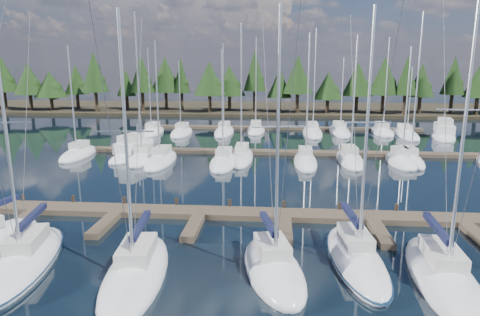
# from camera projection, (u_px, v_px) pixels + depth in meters

# --- Properties ---
(ground) EXTENTS (260.00, 260.00, 0.00)m
(ground) POSITION_uv_depth(u_px,v_px,m) (282.00, 175.00, 42.05)
(ground) COLOR black
(ground) RESTS_ON ground
(far_shore) EXTENTS (220.00, 30.00, 0.60)m
(far_shore) POSITION_uv_depth(u_px,v_px,m) (279.00, 109.00, 100.36)
(far_shore) COLOR #2C2518
(far_shore) RESTS_ON ground
(main_dock) EXTENTS (44.00, 6.13, 0.90)m
(main_dock) POSITION_uv_depth(u_px,v_px,m) (284.00, 218.00, 29.70)
(main_dock) COLOR brown
(main_dock) RESTS_ON ground
(back_docks) EXTENTS (50.00, 21.80, 0.40)m
(back_docks) POSITION_uv_depth(u_px,v_px,m) (280.00, 139.00, 61.06)
(back_docks) COLOR brown
(back_docks) RESTS_ON ground
(front_sailboat_1) EXTENTS (4.69, 10.11, 14.31)m
(front_sailboat_1) POSITION_uv_depth(u_px,v_px,m) (26.00, 261.00, 23.09)
(front_sailboat_1) COLOR white
(front_sailboat_1) RESTS_ON ground
(front_sailboat_2) EXTENTS (3.87, 9.58, 13.89)m
(front_sailboat_2) POSITION_uv_depth(u_px,v_px,m) (136.00, 273.00, 21.78)
(front_sailboat_2) COLOR white
(front_sailboat_2) RESTS_ON ground
(front_sailboat_3) EXTENTS (4.52, 8.11, 14.13)m
(front_sailboat_3) POSITION_uv_depth(u_px,v_px,m) (273.00, 268.00, 22.24)
(front_sailboat_3) COLOR white
(front_sailboat_3) RESTS_ON ground
(front_sailboat_4) EXTENTS (3.41, 9.46, 14.23)m
(front_sailboat_4) POSITION_uv_depth(u_px,v_px,m) (356.00, 258.00, 23.39)
(front_sailboat_4) COLOR white
(front_sailboat_4) RESTS_ON ground
(front_sailboat_5) EXTENTS (3.43, 10.06, 15.78)m
(front_sailboat_5) POSITION_uv_depth(u_px,v_px,m) (443.00, 277.00, 21.34)
(front_sailboat_5) COLOR white
(front_sailboat_5) RESTS_ON ground
(back_sailboat_rows) EXTENTS (49.17, 32.83, 16.79)m
(back_sailboat_rows) POSITION_uv_depth(u_px,v_px,m) (282.00, 144.00, 56.89)
(back_sailboat_rows) COLOR white
(back_sailboat_rows) RESTS_ON ground
(motor_yacht_left) EXTENTS (5.21, 9.49, 4.51)m
(motor_yacht_left) POSITION_uv_depth(u_px,v_px,m) (134.00, 153.00, 49.93)
(motor_yacht_left) COLOR white
(motor_yacht_left) RESTS_ON ground
(motor_yacht_right) EXTENTS (5.36, 10.01, 4.77)m
(motor_yacht_right) POSITION_uv_depth(u_px,v_px,m) (444.00, 134.00, 63.05)
(motor_yacht_right) COLOR white
(motor_yacht_right) RESTS_ON ground
(tree_line) EXTENTS (184.96, 12.30, 13.38)m
(tree_line) POSITION_uv_depth(u_px,v_px,m) (274.00, 79.00, 89.33)
(tree_line) COLOR black
(tree_line) RESTS_ON far_shore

